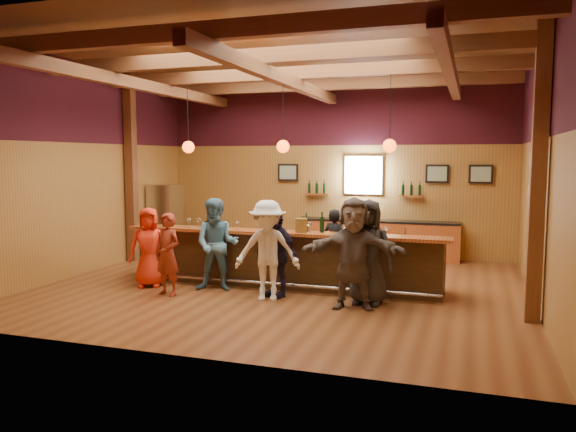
{
  "coord_description": "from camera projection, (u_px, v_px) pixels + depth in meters",
  "views": [
    {
      "loc": [
        3.43,
        -10.09,
        2.5
      ],
      "look_at": [
        0.0,
        0.3,
        1.35
      ],
      "focal_mm": 35.0,
      "sensor_mm": 36.0,
      "label": 1
    }
  ],
  "objects": [
    {
      "name": "back_bar_cabinet",
      "position": [
        377.0,
        239.0,
        13.95
      ],
      "size": [
        4.0,
        0.52,
        0.95
      ],
      "color": "#94401A",
      "rests_on": "ground"
    },
    {
      "name": "glass_f",
      "position": [
        309.0,
        225.0,
        10.45
      ],
      "size": [
        0.08,
        0.08,
        0.19
      ],
      "color": "silver",
      "rests_on": "bar_counter"
    },
    {
      "name": "framed_pictures",
      "position": [
        398.0,
        173.0,
        13.84
      ],
      "size": [
        5.35,
        0.05,
        0.45
      ],
      "color": "black",
      "rests_on": "room"
    },
    {
      "name": "glass_g",
      "position": [
        345.0,
        227.0,
        10.14
      ],
      "size": [
        0.08,
        0.08,
        0.18
      ],
      "color": "silver",
      "rests_on": "bar_counter"
    },
    {
      "name": "pendant_lights",
      "position": [
        283.0,
        146.0,
        10.58
      ],
      "size": [
        4.24,
        0.24,
        1.37
      ],
      "color": "black",
      "rests_on": "room"
    },
    {
      "name": "customer_redvest",
      "position": [
        168.0,
        254.0,
        10.15
      ],
      "size": [
        0.62,
        0.49,
        1.5
      ],
      "primitive_type": "imported",
      "rotation": [
        0.0,
        0.0,
        -0.27
      ],
      "color": "maroon",
      "rests_on": "ground"
    },
    {
      "name": "glass_e",
      "position": [
        259.0,
        224.0,
        10.68
      ],
      "size": [
        0.08,
        0.08,
        0.17
      ],
      "color": "silver",
      "rests_on": "bar_counter"
    },
    {
      "name": "customer_navy",
      "position": [
        276.0,
        254.0,
        10.04
      ],
      "size": [
        0.99,
        0.7,
        1.56
      ],
      "primitive_type": "imported",
      "rotation": [
        0.0,
        0.0,
        -0.39
      ],
      "color": "black",
      "rests_on": "ground"
    },
    {
      "name": "glass_h",
      "position": [
        386.0,
        229.0,
        9.87
      ],
      "size": [
        0.08,
        0.08,
        0.18
      ],
      "color": "silver",
      "rests_on": "bar_counter"
    },
    {
      "name": "bottle_a",
      "position": [
        306.0,
        224.0,
        10.53
      ],
      "size": [
        0.08,
        0.08,
        0.35
      ],
      "color": "black",
      "rests_on": "bar_counter"
    },
    {
      "name": "room",
      "position": [
        284.0,
        119.0,
        10.58
      ],
      "size": [
        9.04,
        9.0,
        4.52
      ],
      "color": "brown",
      "rests_on": "ground"
    },
    {
      "name": "bartender",
      "position": [
        335.0,
        244.0,
        11.5
      ],
      "size": [
        0.61,
        0.49,
        1.46
      ],
      "primitive_type": "imported",
      "rotation": [
        0.0,
        0.0,
        2.85
      ],
      "color": "black",
      "rests_on": "ground"
    },
    {
      "name": "customer_orange",
      "position": [
        149.0,
        247.0,
        10.83
      ],
      "size": [
        0.88,
        0.73,
        1.54
      ],
      "primitive_type": "imported",
      "rotation": [
        0.0,
        0.0,
        0.37
      ],
      "color": "red",
      "rests_on": "ground"
    },
    {
      "name": "wine_shelves",
      "position": [
        363.0,
        192.0,
        14.11
      ],
      "size": [
        3.0,
        0.18,
        0.3
      ],
      "color": "#94401A",
      "rests_on": "room"
    },
    {
      "name": "customer_dark",
      "position": [
        368.0,
        252.0,
        9.52
      ],
      "size": [
        0.88,
        0.58,
        1.79
      ],
      "primitive_type": "imported",
      "rotation": [
        0.0,
        0.0,
        -0.01
      ],
      "color": "#262729",
      "rests_on": "ground"
    },
    {
      "name": "bottle_b",
      "position": [
        322.0,
        224.0,
        10.39
      ],
      "size": [
        0.08,
        0.08,
        0.38
      ],
      "color": "black",
      "rests_on": "bar_counter"
    },
    {
      "name": "stainless_fridge",
      "position": [
        166.0,
        219.0,
        14.5
      ],
      "size": [
        0.7,
        0.7,
        1.8
      ],
      "primitive_type": "cube",
      "color": "silver",
      "rests_on": "ground"
    },
    {
      "name": "glass_b",
      "position": [
        189.0,
        221.0,
        11.15
      ],
      "size": [
        0.08,
        0.08,
        0.19
      ],
      "color": "silver",
      "rests_on": "bar_counter"
    },
    {
      "name": "window",
      "position": [
        363.0,
        175.0,
        14.13
      ],
      "size": [
        0.95,
        0.09,
        0.95
      ],
      "color": "silver",
      "rests_on": "room"
    },
    {
      "name": "glass_c",
      "position": [
        199.0,
        220.0,
        11.13
      ],
      "size": [
        0.09,
        0.09,
        0.19
      ],
      "color": "silver",
      "rests_on": "bar_counter"
    },
    {
      "name": "customer_denim",
      "position": [
        217.0,
        245.0,
        10.5
      ],
      "size": [
        0.97,
        0.83,
        1.74
      ],
      "primitive_type": "imported",
      "rotation": [
        0.0,
        0.0,
        0.23
      ],
      "color": "teal",
      "rests_on": "ground"
    },
    {
      "name": "ice_bucket",
      "position": [
        301.0,
        225.0,
        10.42
      ],
      "size": [
        0.24,
        0.24,
        0.26
      ],
      "primitive_type": "cylinder",
      "color": "brown",
      "rests_on": "bar_counter"
    },
    {
      "name": "bar_counter",
      "position": [
        286.0,
        259.0,
        10.94
      ],
      "size": [
        6.3,
        1.07,
        1.11
      ],
      "color": "black",
      "rests_on": "ground"
    },
    {
      "name": "glass_a",
      "position": [
        166.0,
        221.0,
        11.3
      ],
      "size": [
        0.07,
        0.07,
        0.16
      ],
      "color": "silver",
      "rests_on": "bar_counter"
    },
    {
      "name": "customer_brown",
      "position": [
        354.0,
        253.0,
        9.23
      ],
      "size": [
        1.78,
        0.83,
        1.85
      ],
      "primitive_type": "imported",
      "rotation": [
        0.0,
        0.0,
        0.17
      ],
      "color": "#5D504B",
      "rests_on": "ground"
    },
    {
      "name": "glass_d",
      "position": [
        237.0,
        224.0,
        10.82
      ],
      "size": [
        0.07,
        0.07,
        0.16
      ],
      "color": "silver",
      "rests_on": "bar_counter"
    },
    {
      "name": "customer_white",
      "position": [
        267.0,
        250.0,
        9.79
      ],
      "size": [
        1.26,
        0.9,
        1.76
      ],
      "primitive_type": "imported",
      "rotation": [
        0.0,
        0.0,
        0.24
      ],
      "color": "white",
      "rests_on": "ground"
    }
  ]
}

